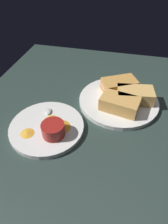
{
  "coord_description": "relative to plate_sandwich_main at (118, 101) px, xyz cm",
  "views": [
    {
      "loc": [
        1.03,
        46.13,
        46.53
      ],
      "look_at": [
        12.04,
        -0.32,
        3.0
      ],
      "focal_mm": 30.59,
      "sensor_mm": 36.0,
      "label": 1
    }
  ],
  "objects": [
    {
      "name": "plantain_chip_scatter",
      "position": [
        20.02,
        19.24,
        1.1
      ],
      "size": [
        15.62,
        13.53,
        0.6
      ],
      "color": "gold",
      "rests_on": "plate_chips_companion"
    },
    {
      "name": "ramekin_dark_sauce",
      "position": [
        -0.31,
        -6.69,
        2.63
      ],
      "size": [
        6.25,
        6.25,
        3.39
      ],
      "color": "#0C144C",
      "rests_on": "plate_sandwich_main"
    },
    {
      "name": "spoon_by_dark_ramekin",
      "position": [
        1.1,
        -1.7,
        1.16
      ],
      "size": [
        4.12,
        9.89,
        0.8
      ],
      "color": "silver",
      "rests_on": "plate_sandwich_main"
    },
    {
      "name": "plate_sandwich_main",
      "position": [
        0.0,
        0.0,
        0.0
      ],
      "size": [
        29.76,
        29.76,
        1.6
      ],
      "primitive_type": "cylinder",
      "color": "silver",
      "rests_on": "ground_plane"
    },
    {
      "name": "sandwich_half_near",
      "position": [
        -0.62,
        5.62,
        3.2
      ],
      "size": [
        14.4,
        10.07,
        4.8
      ],
      "color": "tan",
      "rests_on": "plate_sandwich_main"
    },
    {
      "name": "sandwich_half_far",
      "position": [
        -5.62,
        -0.62,
        3.2
      ],
      "size": [
        14.14,
        9.41,
        4.8
      ],
      "color": "tan",
      "rests_on": "plate_sandwich_main"
    },
    {
      "name": "spoon_by_gravy_ramekin",
      "position": [
        22.82,
        14.29,
        1.16
      ],
      "size": [
        4.18,
        9.88,
        0.8
      ],
      "color": "silver",
      "rests_on": "plate_chips_companion"
    },
    {
      "name": "ramekin_light_gravy",
      "position": [
        17.78,
        22.19,
        3.11
      ],
      "size": [
        7.07,
        7.07,
        4.31
      ],
      "color": "maroon",
      "rests_on": "plate_chips_companion"
    },
    {
      "name": "plate_chips_companion",
      "position": [
        21.41,
        19.16,
        0.0
      ],
      "size": [
        24.21,
        24.21,
        1.6
      ],
      "primitive_type": "cylinder",
      "color": "silver",
      "rests_on": "ground_plane"
    },
    {
      "name": "sandwich_half_extra",
      "position": [
        0.62,
        -5.62,
        3.2
      ],
      "size": [
        15.05,
        12.87,
        4.8
      ],
      "color": "#C68C42",
      "rests_on": "plate_sandwich_main"
    },
    {
      "name": "ground_plane",
      "position": [
        -1.33,
        11.9,
        -2.3
      ],
      "size": [
        110.0,
        110.0,
        3.0
      ],
      "primitive_type": "cube",
      "color": "#283833"
    }
  ]
}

